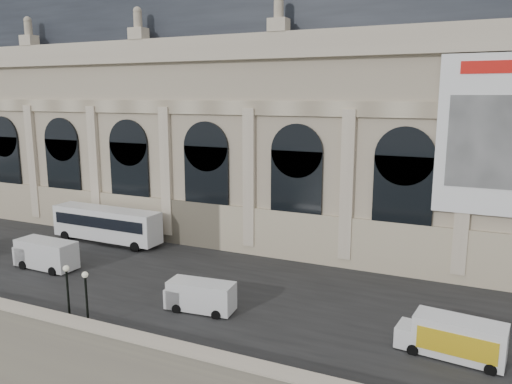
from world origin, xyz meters
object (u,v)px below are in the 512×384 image
van_c (44,254)px  lamp_left (68,294)px  bus_left (107,224)px  van_b (197,296)px  box_truck (453,338)px  lamp_right (87,301)px

van_c → lamp_left: (10.89, -7.76, 0.75)m
bus_left → van_c: bus_left is taller
van_b → van_c: 18.36m
bus_left → lamp_left: lamp_left is taller
bus_left → box_truck: size_ratio=2.00×
box_truck → lamp_left: 26.27m
box_truck → van_b: bearing=-177.9°
van_c → lamp_left: size_ratio=1.45×
bus_left → van_c: size_ratio=2.11×
bus_left → van_b: bearing=-31.2°
bus_left → lamp_right: 21.64m
van_b → box_truck: size_ratio=0.82×
lamp_left → lamp_right: lamp_left is taller
van_c → box_truck: van_c is taller
bus_left → van_c: (0.27, -9.09, -0.77)m
van_c → lamp_right: 15.25m
van_b → box_truck: 18.15m
van_b → box_truck: (18.14, 0.68, 0.11)m
van_b → van_c: bearing=173.4°
bus_left → van_b: bus_left is taller
box_truck → lamp_right: lamp_right is taller
bus_left → van_b: 21.65m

